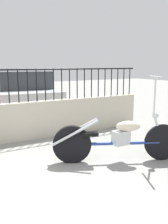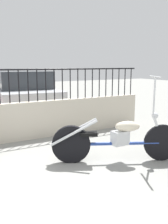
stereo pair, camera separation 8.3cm
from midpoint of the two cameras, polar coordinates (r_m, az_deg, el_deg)
ground_plane at (r=3.27m, az=-17.49°, el=-19.86°), size 40.00×40.00×0.00m
motorcycle_blue at (r=4.28m, az=6.88°, el=-6.04°), size 2.06×1.07×1.46m
car_silver at (r=8.51m, az=-13.51°, el=4.25°), size 2.05×4.13×1.44m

